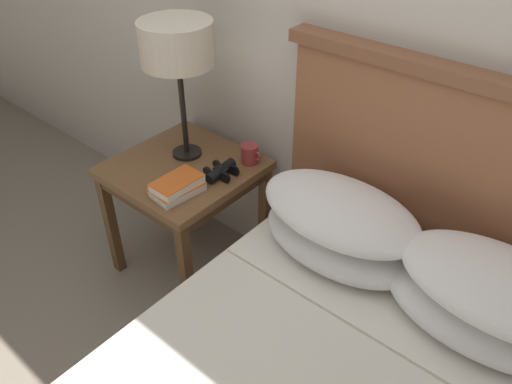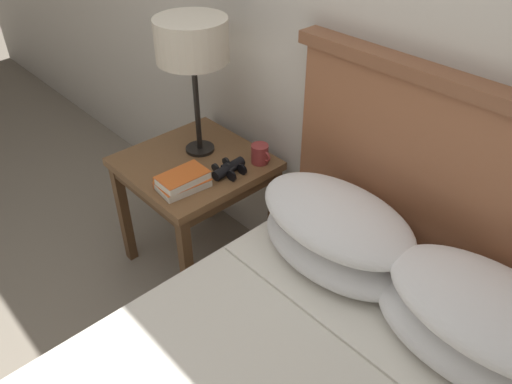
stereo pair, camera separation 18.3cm
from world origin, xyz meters
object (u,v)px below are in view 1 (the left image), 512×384
Objects in this scene: table_lamp at (177,46)px; book_stacked_on_top at (177,183)px; nightstand at (184,180)px; coffee_mug at (250,154)px; book_on_nightstand at (177,189)px; binoculars_pair at (221,171)px.

table_lamp is 0.53m from book_stacked_on_top.
nightstand is 0.24m from book_stacked_on_top.
nightstand is 5.76× the size of coffee_mug.
coffee_mug is at bearing 44.60° from nightstand.
table_lamp is (-0.05, 0.07, 0.58)m from nightstand.
book_stacked_on_top is 0.37m from coffee_mug.
book_on_nightstand is 1.33× the size of binoculars_pair.
nightstand is at bearing 130.65° from book_on_nightstand.
nightstand is 2.94× the size of book_stacked_on_top.
nightstand is 2.75× the size of book_on_nightstand.
book_stacked_on_top is at bearing -101.25° from coffee_mug.
coffee_mug reaches higher than book_stacked_on_top.
book_on_nightstand is 2.10× the size of coffee_mug.
binoculars_pair is at bearing -6.05° from table_lamp.
table_lamp is at bearing -153.41° from coffee_mug.
nightstand is at bearing 131.26° from book_stacked_on_top.
table_lamp is 5.76× the size of coffee_mug.
coffee_mug is (0.08, 0.36, 0.03)m from book_on_nightstand.
binoculars_pair reaches higher than book_on_nightstand.
book_on_nightstand is (0.13, -0.15, 0.10)m from nightstand.
table_lamp is at bearing 128.83° from book_on_nightstand.
table_lamp is at bearing 124.77° from nightstand.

